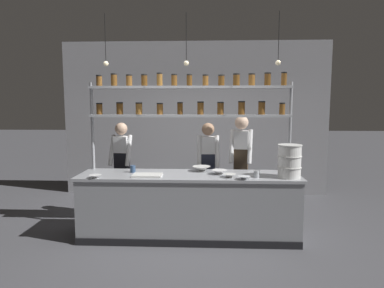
# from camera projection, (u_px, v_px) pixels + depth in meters

# --- Properties ---
(ground_plane) EXTENTS (40.00, 40.00, 0.00)m
(ground_plane) POSITION_uv_depth(u_px,v_px,m) (189.00, 237.00, 4.94)
(ground_plane) COLOR #4C4C51
(back_wall) EXTENTS (5.51, 0.12, 3.18)m
(back_wall) POSITION_uv_depth(u_px,v_px,m) (195.00, 119.00, 7.18)
(back_wall) COLOR #939399
(back_wall) RESTS_ON ground_plane
(prep_counter) EXTENTS (3.11, 0.76, 0.92)m
(prep_counter) POSITION_uv_depth(u_px,v_px,m) (189.00, 206.00, 4.89)
(prep_counter) COLOR gray
(prep_counter) RESTS_ON ground_plane
(spice_shelf_unit) EXTENTS (2.99, 0.28, 2.37)m
(spice_shelf_unit) POSITION_uv_depth(u_px,v_px,m) (191.00, 104.00, 5.05)
(spice_shelf_unit) COLOR #999BA0
(spice_shelf_unit) RESTS_ON ground_plane
(chef_left) EXTENTS (0.39, 0.31, 1.60)m
(chef_left) POSITION_uv_depth(u_px,v_px,m) (122.00, 164.00, 5.70)
(chef_left) COLOR black
(chef_left) RESTS_ON ground_plane
(chef_center) EXTENTS (0.37, 0.29, 1.61)m
(chef_center) POSITION_uv_depth(u_px,v_px,m) (208.00, 165.00, 5.56)
(chef_center) COLOR black
(chef_center) RESTS_ON ground_plane
(chef_right) EXTENTS (0.40, 0.33, 1.72)m
(chef_right) POSITION_uv_depth(u_px,v_px,m) (241.00, 160.00, 5.54)
(chef_right) COLOR black
(chef_right) RESTS_ON ground_plane
(container_stack) EXTENTS (0.32, 0.32, 0.45)m
(container_stack) POSITION_uv_depth(u_px,v_px,m) (290.00, 161.00, 4.59)
(container_stack) COLOR white
(container_stack) RESTS_ON prep_counter
(cutting_board) EXTENTS (0.40, 0.26, 0.02)m
(cutting_board) POSITION_uv_depth(u_px,v_px,m) (147.00, 175.00, 4.71)
(cutting_board) COLOR silver
(cutting_board) RESTS_ON prep_counter
(prep_bowl_near_left) EXTENTS (0.27, 0.27, 0.07)m
(prep_bowl_near_left) POSITION_uv_depth(u_px,v_px,m) (201.00, 169.00, 5.05)
(prep_bowl_near_left) COLOR silver
(prep_bowl_near_left) RESTS_ON prep_counter
(prep_bowl_center_front) EXTENTS (0.18, 0.18, 0.05)m
(prep_bowl_center_front) POSITION_uv_depth(u_px,v_px,m) (230.00, 176.00, 4.62)
(prep_bowl_center_front) COLOR silver
(prep_bowl_center_front) RESTS_ON prep_counter
(prep_bowl_center_back) EXTENTS (0.22, 0.22, 0.06)m
(prep_bowl_center_back) POSITION_uv_depth(u_px,v_px,m) (219.00, 172.00, 4.83)
(prep_bowl_center_back) COLOR white
(prep_bowl_center_back) RESTS_ON prep_counter
(prep_bowl_near_right) EXTENTS (0.17, 0.17, 0.05)m
(prep_bowl_near_right) POSITION_uv_depth(u_px,v_px,m) (244.00, 178.00, 4.49)
(prep_bowl_near_right) COLOR silver
(prep_bowl_near_right) RESTS_ON prep_counter
(prep_bowl_far_left) EXTENTS (0.17, 0.17, 0.05)m
(prep_bowl_far_left) POSITION_uv_depth(u_px,v_px,m) (95.00, 177.00, 4.57)
(prep_bowl_far_left) COLOR white
(prep_bowl_far_left) RESTS_ON prep_counter
(serving_cup_front) EXTENTS (0.08, 0.08, 0.10)m
(serving_cup_front) POSITION_uv_depth(u_px,v_px,m) (256.00, 174.00, 4.62)
(serving_cup_front) COLOR #B2B7BC
(serving_cup_front) RESTS_ON prep_counter
(serving_cup_by_board) EXTENTS (0.08, 0.08, 0.10)m
(serving_cup_by_board) POSITION_uv_depth(u_px,v_px,m) (133.00, 169.00, 4.96)
(serving_cup_by_board) COLOR #334C70
(serving_cup_by_board) RESTS_ON prep_counter
(pendant_light_row) EXTENTS (2.42, 0.07, 0.71)m
(pendant_light_row) POSITION_uv_depth(u_px,v_px,m) (189.00, 60.00, 4.65)
(pendant_light_row) COLOR black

